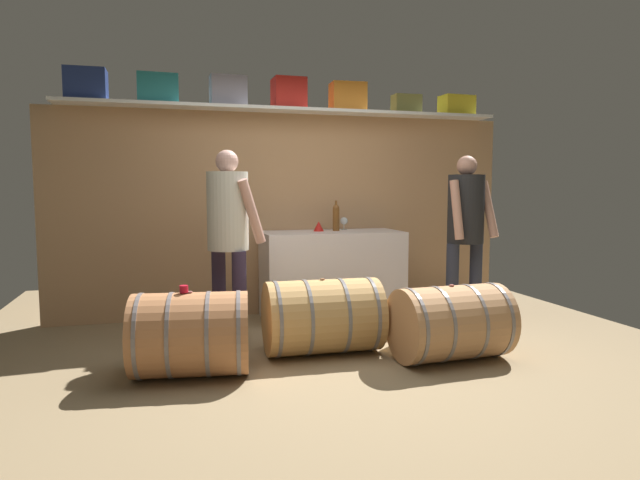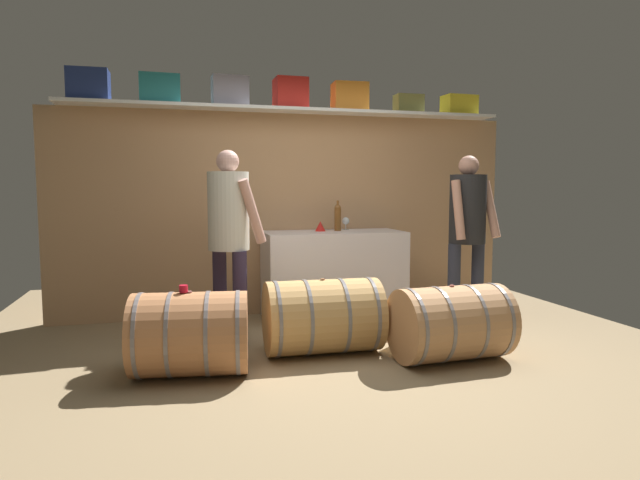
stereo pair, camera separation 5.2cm
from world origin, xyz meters
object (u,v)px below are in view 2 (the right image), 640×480
red_funnel (320,226)px  wine_barrel_flank (323,316)px  wine_barrel_far (451,323)px  toolcase_teal (159,90)px  toolcase_red (290,94)px  toolcase_olive (408,104)px  tasting_cup (183,289)px  winemaker_pouring (468,222)px  work_cabinet (333,274)px  toolcase_navy (89,85)px  toolcase_yellow (459,106)px  visitor_tasting (229,225)px  wine_glass (346,221)px  wine_barrel_near (190,334)px  wine_bottle_amber (338,217)px  toolcase_orange (350,97)px  toolcase_grey (230,91)px

red_funnel → wine_barrel_flank: bearing=-104.3°
red_funnel → wine_barrel_far: (0.60, -1.72, -0.66)m
toolcase_teal → toolcase_red: size_ratio=1.16×
toolcase_olive → tasting_cup: bearing=-144.2°
winemaker_pouring → work_cabinet: bearing=-40.2°
wine_barrel_far → tasting_cup: (-2.03, 0.17, 0.34)m
wine_barrel_far → winemaker_pouring: 1.41m
toolcase_navy → red_funnel: 2.62m
tasting_cup → wine_barrel_far: bearing=-4.8°
winemaker_pouring → toolcase_yellow: bearing=-123.7°
work_cabinet → visitor_tasting: 1.44m
wine_barrel_flank → winemaker_pouring: size_ratio=0.57×
wine_glass → red_funnel: (-0.31, -0.10, -0.04)m
toolcase_navy → wine_glass: (2.54, -0.06, -1.33)m
work_cabinet → wine_barrel_near: size_ratio=1.62×
toolcase_navy → wine_barrel_far: 3.96m
toolcase_olive → wine_bottle_amber: bearing=-167.8°
toolcase_yellow → wine_glass: toolcase_yellow is taller
toolcase_navy → wine_barrel_flank: toolcase_navy is taller
wine_glass → toolcase_red: bearing=174.5°
wine_barrel_near → visitor_tasting: 1.15m
work_cabinet → wine_bottle_amber: bearing=45.1°
toolcase_olive → wine_barrel_far: size_ratio=0.33×
wine_bottle_amber → toolcase_red: bearing=160.6°
red_funnel → toolcase_orange: bearing=22.9°
red_funnel → wine_barrel_near: size_ratio=0.12×
toolcase_olive → wine_barrel_flank: bearing=-132.5°
toolcase_navy → wine_barrel_near: 2.77m
toolcase_orange → tasting_cup: 2.99m
toolcase_teal → work_cabinet: (1.71, -0.23, -1.86)m
toolcase_olive → wine_barrel_far: (-0.45, -1.87, -1.98)m
tasting_cup → visitor_tasting: size_ratio=0.04×
toolcase_navy → toolcase_teal: size_ratio=0.97×
tasting_cup → wine_barrel_near: bearing=0.0°
work_cabinet → tasting_cup: 2.15m
wine_glass → visitor_tasting: bearing=-148.0°
toolcase_red → visitor_tasting: (-0.74, -0.89, -1.30)m
wine_bottle_amber → tasting_cup: 2.27m
toolcase_red → wine_bottle_amber: (0.47, -0.16, -1.28)m
toolcase_navy → wine_barrel_near: bearing=-62.8°
wine_barrel_far → tasting_cup: tasting_cup is taller
wine_barrel_far → wine_bottle_amber: bearing=100.7°
work_cabinet → wine_barrel_flank: 1.29m
wine_bottle_amber → red_funnel: (-0.19, 0.01, -0.09)m
wine_barrel_far → tasting_cup: 2.07m
work_cabinet → toolcase_grey: bearing=167.4°
toolcase_teal → work_cabinet: size_ratio=0.26×
toolcase_grey → visitor_tasting: 1.58m
work_cabinet → wine_barrel_far: (0.48, -1.64, -0.16)m
wine_barrel_far → toolcase_grey: bearing=125.9°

